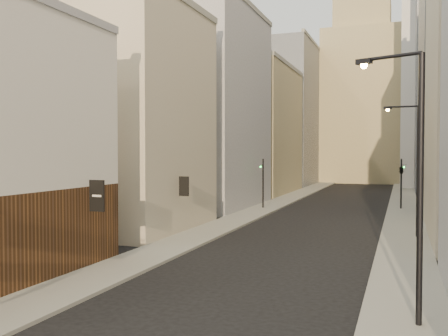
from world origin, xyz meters
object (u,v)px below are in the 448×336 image
streetlamp_mid (414,163)px  traffic_light_left (263,175)px  clock_tower (362,89)px  streetlamp_near (413,171)px  traffic_light_right (401,171)px  white_tower (428,69)px

streetlamp_mid → traffic_light_left: size_ratio=1.74×
clock_tower → streetlamp_near: 82.42m
traffic_light_right → streetlamp_near: bearing=65.8°
white_tower → streetlamp_near: white_tower is taller
streetlamp_mid → traffic_light_right: bearing=94.8°
traffic_light_left → white_tower: bearing=-93.3°
streetlamp_mid → traffic_light_left: bearing=138.7°
streetlamp_near → streetlamp_mid: bearing=110.5°
white_tower → streetlamp_near: bearing=-92.9°
clock_tower → traffic_light_left: clock_tower is taller
streetlamp_near → streetlamp_mid: streetlamp_near is taller
white_tower → streetlamp_mid: 51.30m
streetlamp_mid → clock_tower: bearing=99.3°
traffic_light_left → traffic_light_right: 13.46m
white_tower → traffic_light_right: size_ratio=8.30×
clock_tower → white_tower: bearing=-51.8°
clock_tower → traffic_light_right: clock_tower is taller
streetlamp_mid → white_tower: bearing=88.6°
white_tower → streetlamp_mid: bearing=-93.4°
clock_tower → traffic_light_right: size_ratio=8.98×
clock_tower → streetlamp_mid: (8.07, -63.36, -12.66)m
clock_tower → traffic_light_left: 52.68m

